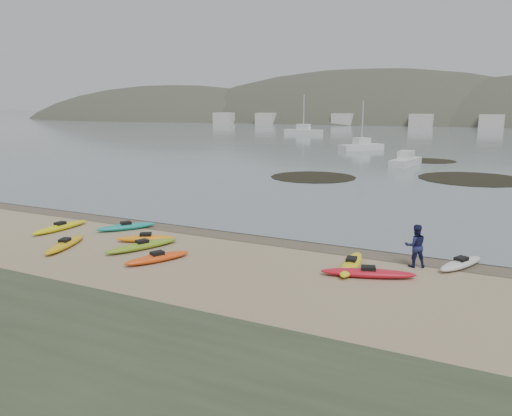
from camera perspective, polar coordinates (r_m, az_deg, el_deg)
The scene contains 8 objects.
ground at distance 26.36m, azimuth -0.00°, elevation -3.19°, with size 600.00×600.00×0.00m, color tan.
wet_sand at distance 26.10m, azimuth -0.29°, elevation -3.34°, with size 60.00×60.00×0.00m, color brown.
water at distance 323.06m, azimuth 24.88°, elevation 9.41°, with size 1200.00×1200.00×0.00m, color slate.
kayaks at distance 23.83m, azimuth -6.97°, elevation -4.48°, with size 21.73×8.54×0.34m.
person_east at distance 22.22m, azimuth 17.76°, elevation -4.13°, with size 0.90×0.70×1.85m, color #1B1F51.
kelp_mats at distance 52.05m, azimuth 17.54°, elevation 3.69°, with size 22.77×26.86×0.04m.
moored_boats at distance 97.92m, azimuth 19.44°, elevation 7.37°, with size 79.23×73.75×1.27m.
far_town at distance 167.95m, azimuth 25.03°, elevation 8.97°, with size 199.00×5.00×4.00m.
Camera 1 is at (11.39, -22.79, 6.76)m, focal length 35.00 mm.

